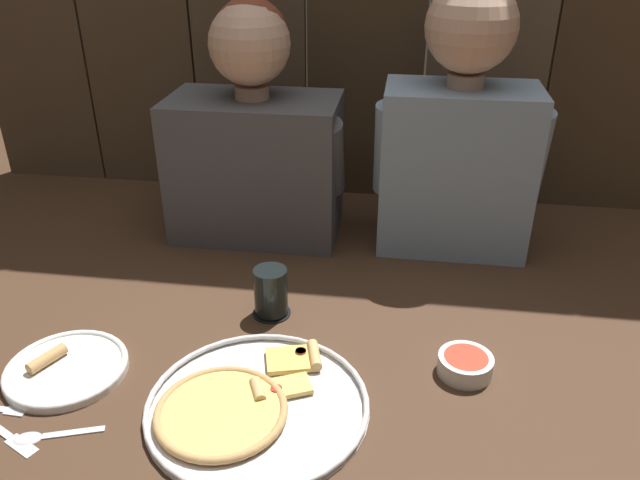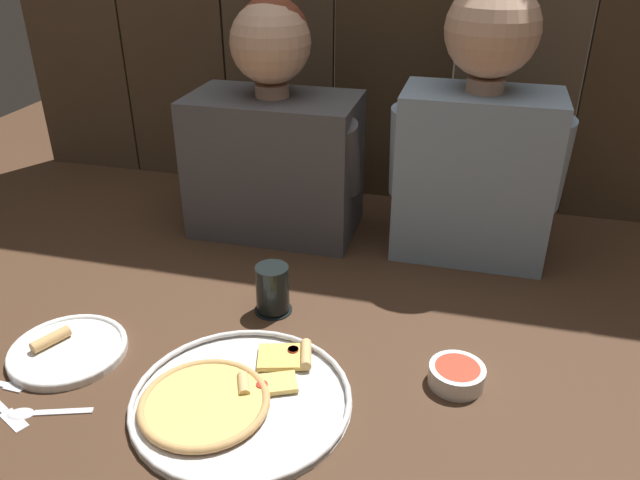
{
  "view_description": "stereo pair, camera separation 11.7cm",
  "coord_description": "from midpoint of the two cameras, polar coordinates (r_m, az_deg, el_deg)",
  "views": [
    {
      "loc": [
        0.12,
        -0.93,
        0.74
      ],
      "look_at": [
        -0.03,
        0.1,
        0.18
      ],
      "focal_mm": 34.98,
      "sensor_mm": 36.0,
      "label": 1
    },
    {
      "loc": [
        0.24,
        -0.9,
        0.74
      ],
      "look_at": [
        -0.03,
        0.1,
        0.18
      ],
      "focal_mm": 34.98,
      "sensor_mm": 36.0,
      "label": 2
    }
  ],
  "objects": [
    {
      "name": "pizza_tray",
      "position": [
        1.08,
        -9.85,
        -14.78
      ],
      "size": [
        0.37,
        0.37,
        0.03
      ],
      "color": "silver",
      "rests_on": "ground"
    },
    {
      "name": "dipping_bowl",
      "position": [
        1.14,
        10.25,
        -11.2
      ],
      "size": [
        0.1,
        0.1,
        0.04
      ],
      "color": "white",
      "rests_on": "ground"
    },
    {
      "name": "diner_left",
      "position": [
        1.52,
        -8.27,
        9.19
      ],
      "size": [
        0.44,
        0.24,
        0.56
      ],
      "color": "#4C4C51",
      "rests_on": "ground"
    },
    {
      "name": "table_knife",
      "position": [
        1.17,
        -29.64,
        -15.21
      ],
      "size": [
        0.15,
        0.08,
        0.01
      ],
      "color": "silver",
      "rests_on": "ground"
    },
    {
      "name": "dinner_plate",
      "position": [
        1.24,
        -24.83,
        -10.69
      ],
      "size": [
        0.21,
        0.21,
        0.03
      ],
      "color": "white",
      "rests_on": "ground"
    },
    {
      "name": "ground_plane",
      "position": [
        1.19,
        -2.21,
        -10.14
      ],
      "size": [
        3.2,
        3.2,
        0.0
      ],
      "primitive_type": "plane",
      "color": "#422B1C"
    },
    {
      "name": "table_spoon",
      "position": [
        1.13,
        -26.95,
        -15.77
      ],
      "size": [
        0.14,
        0.06,
        0.01
      ],
      "color": "silver",
      "rests_on": "ground"
    },
    {
      "name": "diner_right",
      "position": [
        1.45,
        10.47,
        10.26
      ],
      "size": [
        0.38,
        0.2,
        0.62
      ],
      "color": "#849EB7",
      "rests_on": "ground"
    },
    {
      "name": "drinking_glass",
      "position": [
        1.26,
        -7.19,
        -4.88
      ],
      "size": [
        0.08,
        0.08,
        0.1
      ],
      "color": "black",
      "rests_on": "ground"
    }
  ]
}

